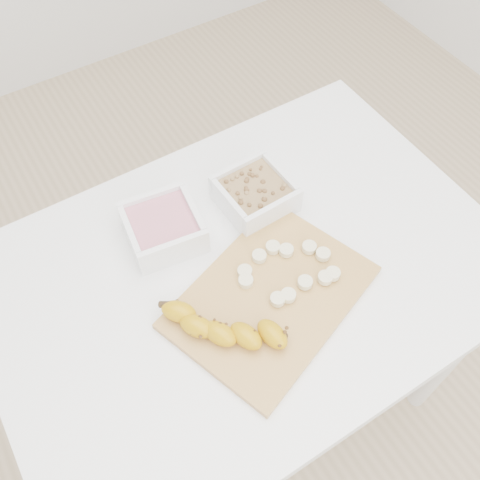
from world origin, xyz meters
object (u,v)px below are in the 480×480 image
table (248,292)px  banana (227,327)px  cutting_board (271,297)px  bowl_yogurt (163,227)px  bowl_granola (255,194)px

table → banana: size_ratio=4.47×
table → cutting_board: 0.13m
bowl_yogurt → cutting_board: (0.10, -0.23, -0.03)m
table → banana: 0.20m
banana → cutting_board: bearing=-21.1°
table → bowl_yogurt: size_ratio=6.26×
bowl_yogurt → cutting_board: bearing=-66.0°
bowl_granola → banana: bowl_granola is taller
bowl_yogurt → cutting_board: size_ratio=0.44×
bowl_granola → banana: size_ratio=0.65×
banana → table: bearing=10.9°
bowl_granola → table: bearing=-127.3°
bowl_yogurt → banana: size_ratio=0.71×
cutting_board → banana: bearing=-169.2°
banana → bowl_yogurt: bearing=57.0°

